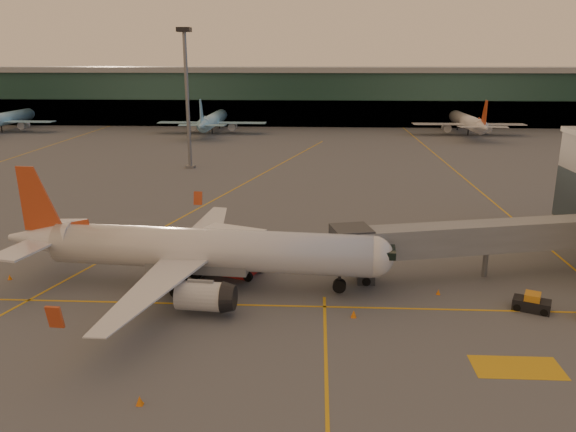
{
  "coord_description": "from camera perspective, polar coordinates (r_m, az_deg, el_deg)",
  "views": [
    {
      "loc": [
        4.18,
        -38.71,
        20.32
      ],
      "look_at": [
        1.35,
        15.45,
        5.0
      ],
      "focal_mm": 35.0,
      "sensor_mm": 36.0,
      "label": 1
    }
  ],
  "objects": [
    {
      "name": "ground",
      "position": [
        43.92,
        -2.87,
        -11.81
      ],
      "size": [
        600.0,
        600.0,
        0.0
      ],
      "primitive_type": "plane",
      "color": "#4C4F54",
      "rests_on": "ground"
    },
    {
      "name": "taxi_markings",
      "position": [
        86.41,
        -4.74,
        2.12
      ],
      "size": [
        100.12,
        173.0,
        0.01
      ],
      "color": "gold",
      "rests_on": "ground"
    },
    {
      "name": "terminal",
      "position": [
        180.92,
        1.7,
        12.11
      ],
      "size": [
        400.0,
        20.0,
        17.6
      ],
      "color": "#19382D",
      "rests_on": "ground"
    },
    {
      "name": "mast_west_near",
      "position": [
        107.6,
        -10.24,
        12.63
      ],
      "size": [
        2.4,
        2.4,
        25.6
      ],
      "color": "slate",
      "rests_on": "ground"
    },
    {
      "name": "distant_aircraft_row",
      "position": [
        160.02,
        -6.15,
        8.39
      ],
      "size": [
        290.0,
        34.0,
        13.0
      ],
      "color": "#89C5E5",
      "rests_on": "ground"
    },
    {
      "name": "main_airplane",
      "position": [
        51.45,
        -9.23,
        -3.49
      ],
      "size": [
        35.99,
        32.47,
        10.86
      ],
      "rotation": [
        0.0,
        0.0,
        -0.08
      ],
      "color": "silver",
      "rests_on": "ground"
    },
    {
      "name": "jet_bridge",
      "position": [
        57.22,
        20.83,
        -2.07
      ],
      "size": [
        30.85,
        10.18,
        5.52
      ],
      "color": "slate",
      "rests_on": "ground"
    },
    {
      "name": "catering_truck",
      "position": [
        54.43,
        -5.41,
        -3.33
      ],
      "size": [
        6.35,
        4.49,
        4.52
      ],
      "rotation": [
        0.0,
        0.0,
        -0.38
      ],
      "color": "red",
      "rests_on": "ground"
    },
    {
      "name": "pushback_tug",
      "position": [
        51.44,
        23.52,
        -8.15
      ],
      "size": [
        3.32,
        2.64,
        1.51
      ],
      "rotation": [
        0.0,
        0.0,
        -0.43
      ],
      "color": "black",
      "rests_on": "ground"
    },
    {
      "name": "cone_nose",
      "position": [
        52.13,
        15.02,
        -7.47
      ],
      "size": [
        0.38,
        0.38,
        0.48
      ],
      "color": "orange",
      "rests_on": "ground"
    },
    {
      "name": "cone_tail",
      "position": [
        59.77,
        -26.42,
        -5.59
      ],
      "size": [
        0.39,
        0.39,
        0.5
      ],
      "color": "orange",
      "rests_on": "ground"
    },
    {
      "name": "cone_wing_right",
      "position": [
        36.93,
        -14.83,
        -17.67
      ],
      "size": [
        0.47,
        0.47,
        0.6
      ],
      "color": "orange",
      "rests_on": "ground"
    },
    {
      "name": "cone_fwd",
      "position": [
        46.5,
        6.69,
        -9.85
      ],
      "size": [
        0.49,
        0.49,
        0.62
      ],
      "color": "orange",
      "rests_on": "ground"
    }
  ]
}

